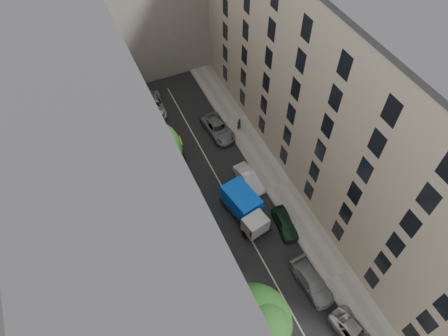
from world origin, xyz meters
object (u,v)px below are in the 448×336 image
car_left_2 (232,281)px  car_right_4 (218,128)px  car_right_0 (354,334)px  lamp_post (229,280)px  car_right_2 (285,223)px  pedestrian (239,124)px  car_left_4 (180,173)px  car_right_3 (249,179)px  car_left_6 (154,106)px  car_left_5 (175,148)px  car_left_1 (255,328)px  tarp_truck (245,208)px  tree_mid (153,152)px  car_left_3 (200,214)px  tree_near (256,324)px  car_right_1 (312,282)px  tree_far (130,94)px

car_left_2 → car_right_4: car_right_4 is taller
car_right_0 → lamp_post: size_ratio=0.76×
car_right_2 → pedestrian: bearing=90.4°
car_left_4 → car_right_3: car_right_3 is taller
lamp_post → pedestrian: (9.58, 17.98, -2.94)m
car_left_6 → car_right_4: 8.86m
car_left_5 → car_left_6: 7.60m
car_left_6 → car_left_1: bearing=-86.6°
tarp_truck → car_right_0: tarp_truck is taller
car_right_2 → tree_mid: bearing=142.4°
car_left_1 → car_left_3: bearing=80.5°
car_left_2 → car_left_3: car_left_3 is taller
car_left_5 → tree_near: bearing=-89.4°
car_right_1 → car_right_4: car_right_4 is taller
tree_mid → tree_near: bearing=-85.4°
car_left_2 → car_right_3: 11.44m
car_left_6 → car_left_4: bearing=-89.0°
pedestrian → car_right_2: bearing=68.4°
car_left_6 → car_right_1: bearing=-73.5°
car_left_5 → car_right_0: size_ratio=0.86×
car_right_1 → car_right_3: 12.49m
tree_mid → car_left_4: bearing=12.0°
car_right_1 → car_right_2: 6.25m
car_left_4 → tree_far: size_ratio=0.56×
tree_near → tree_far: 28.49m
car_left_2 → car_right_1: (6.40, -3.00, 0.02)m
tarp_truck → car_left_3: 4.53m
tree_near → car_left_2: bearing=80.8°
car_right_3 → lamp_post: (-7.16, -10.52, 3.21)m
car_left_3 → lamp_post: bearing=-93.2°
car_right_1 → car_left_3: bearing=117.2°
car_left_2 → lamp_post: bearing=-126.6°
car_left_3 → car_left_5: size_ratio=1.28×
car_right_1 → tree_mid: size_ratio=0.55×
car_left_5 → car_left_6: (-0.05, 7.60, 0.07)m
car_left_2 → tree_near: 8.08m
tarp_truck → car_left_6: tarp_truck is taller
car_left_1 → car_left_6: car_left_6 is taller
car_left_2 → tree_far: tree_far is taller
car_left_3 → tree_near: tree_near is taller
car_right_3 → tree_far: tree_far is taller
car_left_6 → car_right_1: (5.65, -27.40, -0.02)m
tarp_truck → car_left_1: (-4.20, -10.38, -0.78)m
car_left_4 → car_right_4: bearing=29.0°
car_right_0 → tree_mid: (-9.59, 20.85, 5.23)m
car_left_3 → car_right_3: size_ratio=1.19×
tree_far → car_right_2: bearing=-65.0°
car_left_2 → car_left_5: 16.82m
tree_mid → pedestrian: bearing=20.8°
car_left_2 → car_right_3: bearing=55.7°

